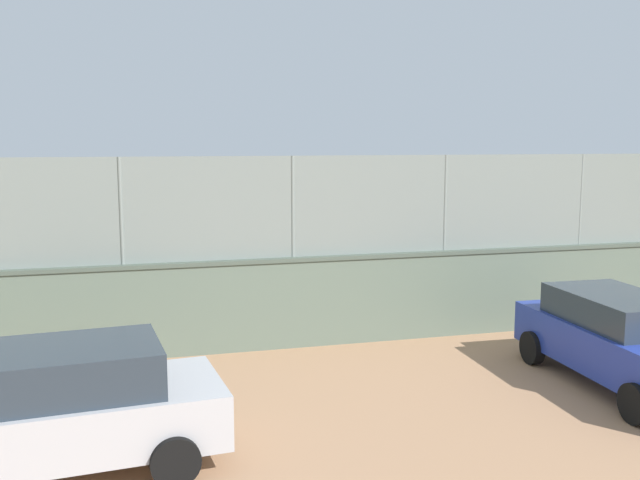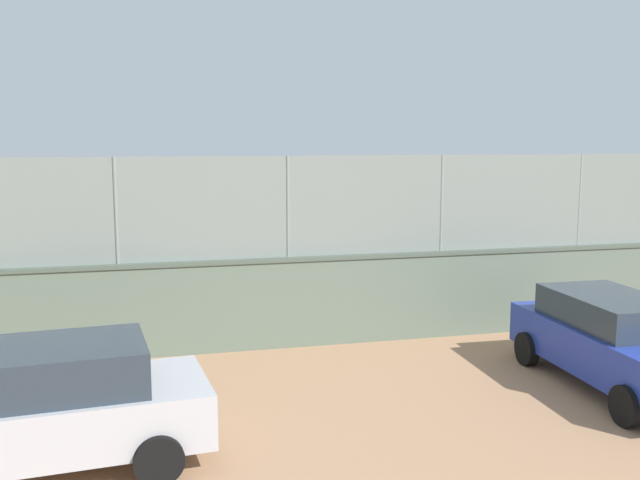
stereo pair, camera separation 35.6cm
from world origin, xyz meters
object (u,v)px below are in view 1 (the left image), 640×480
(sports_ball, at_px, (400,280))
(spare_ball_by_wall, at_px, (206,325))
(player_baseline_waiting, at_px, (309,217))
(parked_car_blue, at_px, (621,339))
(player_at_service_line, at_px, (340,276))
(parked_car_silver, at_px, (42,409))

(sports_ball, xyz_separation_m, spare_ball_by_wall, (4.40, -0.49, -0.90))
(player_baseline_waiting, height_order, parked_car_blue, player_baseline_waiting)
(player_at_service_line, xyz_separation_m, player_baseline_waiting, (-2.35, -12.23, 0.07))
(player_at_service_line, xyz_separation_m, parked_car_silver, (5.92, 6.75, -0.13))
(player_at_service_line, relative_size, sports_ball, 7.26)
(player_baseline_waiting, bearing_deg, parked_car_blue, 92.74)
(player_baseline_waiting, bearing_deg, player_at_service_line, 79.11)
(sports_ball, bearing_deg, player_baseline_waiting, -95.13)
(player_baseline_waiting, bearing_deg, spare_ball_by_wall, 66.16)
(player_baseline_waiting, xyz_separation_m, spare_ball_by_wall, (5.57, 12.61, -0.94))
(parked_car_blue, bearing_deg, player_at_service_line, -61.26)
(player_at_service_line, xyz_separation_m, sports_ball, (-1.18, 0.87, 0.03))
(parked_car_silver, relative_size, parked_car_blue, 1.08)
(player_at_service_line, height_order, player_baseline_waiting, player_baseline_waiting)
(player_at_service_line, relative_size, player_baseline_waiting, 0.94)
(sports_ball, bearing_deg, player_at_service_line, -36.50)
(player_baseline_waiting, relative_size, spare_ball_by_wall, 9.47)
(spare_ball_by_wall, bearing_deg, player_at_service_line, -173.21)
(player_at_service_line, bearing_deg, parked_car_blue, 118.74)
(parked_car_silver, distance_m, parked_car_blue, 9.18)
(player_at_service_line, relative_size, parked_car_blue, 0.37)
(player_at_service_line, bearing_deg, player_baseline_waiting, -100.89)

